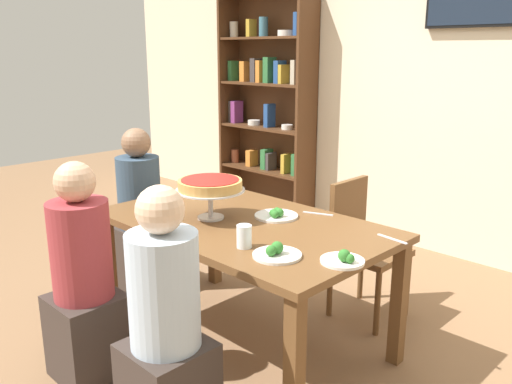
{
  "coord_description": "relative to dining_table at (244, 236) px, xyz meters",
  "views": [
    {
      "loc": [
        2.03,
        -1.97,
        1.67
      ],
      "look_at": [
        0.0,
        0.1,
        0.89
      ],
      "focal_mm": 37.53,
      "sensor_mm": 36.0,
      "label": 1
    }
  ],
  "objects": [
    {
      "name": "cutlery_fork_near",
      "position": [
        0.74,
        0.32,
        0.09
      ],
      "size": [
        0.18,
        0.04,
        0.0
      ],
      "primitive_type": "cube",
      "rotation": [
        0.0,
        0.0,
        3.01
      ],
      "color": "silver",
      "rests_on": "dining_table"
    },
    {
      "name": "cutlery_knife_near",
      "position": [
        0.21,
        0.4,
        0.09
      ],
      "size": [
        0.17,
        0.08,
        0.0
      ],
      "primitive_type": "cube",
      "rotation": [
        0.0,
        0.0,
        3.52
      ],
      "color": "silver",
      "rests_on": "dining_table"
    },
    {
      "name": "diner_near_right",
      "position": [
        0.34,
        -0.79,
        -0.16
      ],
      "size": [
        0.34,
        0.34,
        1.15
      ],
      "rotation": [
        0.0,
        0.0,
        1.57
      ],
      "color": "#382D28",
      "rests_on": "ground_plane"
    },
    {
      "name": "salad_plate_spare",
      "position": [
        0.49,
        -0.26,
        0.11
      ],
      "size": [
        0.23,
        0.23,
        0.07
      ],
      "color": "white",
      "rests_on": "dining_table"
    },
    {
      "name": "beer_glass_amber_tall",
      "position": [
        -0.16,
        -0.4,
        0.15
      ],
      "size": [
        0.07,
        0.07,
        0.13
      ],
      "primitive_type": "cylinder",
      "color": "gold",
      "rests_on": "dining_table"
    },
    {
      "name": "deep_dish_pizza_stand",
      "position": [
        -0.17,
        -0.09,
        0.27
      ],
      "size": [
        0.39,
        0.39,
        0.23
      ],
      "color": "silver",
      "rests_on": "dining_table"
    },
    {
      "name": "salad_plate_far_diner",
      "position": [
        0.08,
        0.18,
        0.1
      ],
      "size": [
        0.25,
        0.25,
        0.06
      ],
      "color": "white",
      "rests_on": "dining_table"
    },
    {
      "name": "diner_near_left",
      "position": [
        -0.34,
        -0.8,
        -0.16
      ],
      "size": [
        0.34,
        0.34,
        1.15
      ],
      "rotation": [
        0.0,
        0.0,
        1.57
      ],
      "color": "#382D28",
      "rests_on": "ground_plane"
    },
    {
      "name": "ground_plane",
      "position": [
        0.0,
        0.0,
        -0.65
      ],
      "size": [
        12.0,
        12.0,
        0.0
      ],
      "primitive_type": "plane",
      "color": "#846042"
    },
    {
      "name": "bookshelf",
      "position": [
        -1.71,
        2.02,
        0.47
      ],
      "size": [
        1.1,
        0.3,
        2.21
      ],
      "color": "#4C2D19",
      "rests_on": "ground_plane"
    },
    {
      "name": "water_glass_clear_near",
      "position": [
        0.29,
        -0.28,
        0.14
      ],
      "size": [
        0.07,
        0.07,
        0.11
      ],
      "primitive_type": "cylinder",
      "color": "white",
      "rests_on": "dining_table"
    },
    {
      "name": "rear_partition",
      "position": [
        0.0,
        2.2,
        0.75
      ],
      "size": [
        8.0,
        0.12,
        2.8
      ],
      "primitive_type": "cube",
      "color": "beige",
      "rests_on": "ground_plane"
    },
    {
      "name": "diner_head_west",
      "position": [
        -1.08,
        0.03,
        -0.16
      ],
      "size": [
        0.34,
        0.34,
        1.15
      ],
      "color": "#382D28",
      "rests_on": "ground_plane"
    },
    {
      "name": "dining_table",
      "position": [
        0.0,
        0.0,
        0.0
      ],
      "size": [
        1.62,
        0.98,
        0.74
      ],
      "color": "brown",
      "rests_on": "ground_plane"
    },
    {
      "name": "cutlery_fork_far",
      "position": [
        -0.52,
        -0.32,
        0.09
      ],
      "size": [
        0.18,
        0.07,
        0.0
      ],
      "primitive_type": "cube",
      "rotation": [
        0.0,
        0.0,
        -0.32
      ],
      "color": "silver",
      "rests_on": "dining_table"
    },
    {
      "name": "chair_far_right",
      "position": [
        0.27,
        0.78,
        -0.17
      ],
      "size": [
        0.4,
        0.4,
        0.87
      ],
      "rotation": [
        0.0,
        0.0,
        -1.57
      ],
      "color": "brown",
      "rests_on": "ground_plane"
    },
    {
      "name": "salad_plate_near_diner",
      "position": [
        0.75,
        -0.11,
        0.1
      ],
      "size": [
        0.2,
        0.2,
        0.07
      ],
      "color": "white",
      "rests_on": "dining_table"
    }
  ]
}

